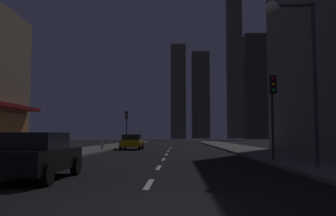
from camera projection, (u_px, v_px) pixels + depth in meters
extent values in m
cube|color=black|center=(170.00, 149.00, 38.84)|extent=(78.00, 136.00, 0.10)
cube|color=#605E59|center=(236.00, 147.00, 38.66)|extent=(4.00, 76.00, 0.15)
cube|color=#605E59|center=(105.00, 147.00, 39.03)|extent=(4.00, 76.00, 0.15)
cube|color=silver|center=(149.00, 184.00, 10.13)|extent=(0.16, 2.20, 0.01)
cube|color=silver|center=(159.00, 168.00, 15.32)|extent=(0.16, 2.20, 0.01)
cube|color=silver|center=(163.00, 159.00, 20.50)|extent=(0.16, 2.20, 0.01)
cube|color=silver|center=(166.00, 155.00, 25.68)|extent=(0.16, 2.20, 0.01)
cube|color=silver|center=(168.00, 151.00, 30.87)|extent=(0.16, 2.20, 0.01)
cube|color=silver|center=(170.00, 149.00, 36.05)|extent=(0.16, 2.20, 0.01)
cube|color=silver|center=(171.00, 147.00, 41.23)|extent=(0.16, 2.20, 0.01)
cube|color=#534F3E|center=(178.00, 92.00, 139.38)|extent=(5.74, 5.38, 36.12)
cube|color=#494637|center=(200.00, 95.00, 160.86)|extent=(7.62, 8.18, 37.92)
cube|color=#353328|center=(257.00, 87.00, 128.58)|extent=(8.93, 6.05, 37.06)
cube|color=#4F4B3B|center=(234.00, 56.00, 161.20)|extent=(6.32, 6.39, 72.61)
cube|color=black|center=(35.00, 160.00, 11.23)|extent=(1.80, 4.20, 0.65)
cube|color=black|center=(33.00, 142.00, 11.07)|extent=(1.64, 2.00, 0.55)
cylinder|color=black|center=(26.00, 165.00, 12.63)|extent=(0.22, 0.68, 0.68)
cylinder|color=black|center=(76.00, 165.00, 12.58)|extent=(0.22, 0.68, 0.68)
cylinder|color=black|center=(47.00, 173.00, 9.79)|extent=(0.22, 0.68, 0.68)
sphere|color=white|center=(42.00, 155.00, 13.29)|extent=(0.18, 0.18, 0.18)
sphere|color=white|center=(72.00, 155.00, 13.26)|extent=(0.18, 0.18, 0.18)
cube|color=gold|center=(132.00, 143.00, 35.03)|extent=(1.80, 4.20, 0.65)
cube|color=black|center=(132.00, 137.00, 34.87)|extent=(1.64, 2.00, 0.55)
cylinder|color=black|center=(125.00, 146.00, 36.43)|extent=(0.22, 0.68, 0.68)
cylinder|color=black|center=(142.00, 146.00, 36.38)|extent=(0.22, 0.68, 0.68)
cylinder|color=black|center=(121.00, 146.00, 33.64)|extent=(0.22, 0.68, 0.68)
cylinder|color=black|center=(140.00, 146.00, 33.59)|extent=(0.22, 0.68, 0.68)
sphere|color=white|center=(129.00, 142.00, 37.09)|extent=(0.18, 0.18, 0.18)
sphere|color=white|center=(140.00, 142.00, 37.06)|extent=(0.18, 0.18, 0.18)
cylinder|color=#B2B2B2|center=(102.00, 146.00, 32.25)|extent=(0.22, 0.22, 0.55)
sphere|color=#B2B2B2|center=(102.00, 143.00, 32.27)|extent=(0.21, 0.21, 0.21)
cylinder|color=#B2B2B2|center=(102.00, 149.00, 32.23)|extent=(0.30, 0.30, 0.06)
cylinder|color=#B2B2B2|center=(100.00, 146.00, 32.25)|extent=(0.10, 0.10, 0.10)
cylinder|color=#B2B2B2|center=(104.00, 146.00, 32.24)|extent=(0.10, 0.10, 0.10)
cylinder|color=#2D2D2D|center=(272.00, 117.00, 18.00)|extent=(0.12, 0.12, 4.20)
cube|color=black|center=(273.00, 85.00, 17.92)|extent=(0.32, 0.24, 0.90)
sphere|color=red|center=(273.00, 79.00, 17.81)|extent=(0.18, 0.18, 0.18)
sphere|color=#F2B20C|center=(274.00, 84.00, 17.79)|extent=(0.18, 0.18, 0.18)
sphere|color=#19D833|center=(274.00, 90.00, 17.77)|extent=(0.18, 0.18, 0.18)
cylinder|color=#2D2D2D|center=(127.00, 128.00, 44.94)|extent=(0.12, 0.12, 4.20)
cube|color=black|center=(127.00, 115.00, 44.86)|extent=(0.32, 0.24, 0.90)
sphere|color=red|center=(126.00, 113.00, 44.75)|extent=(0.18, 0.18, 0.18)
sphere|color=#F2B20C|center=(126.00, 115.00, 44.73)|extent=(0.18, 0.18, 0.18)
sphere|color=#19D833|center=(126.00, 117.00, 44.71)|extent=(0.18, 0.18, 0.18)
cylinder|color=#38383D|center=(315.00, 83.00, 14.27)|extent=(0.16, 0.16, 6.50)
cylinder|color=#38383D|center=(292.00, 5.00, 14.52)|extent=(1.60, 0.12, 0.12)
sphere|color=#FCF7CC|center=(272.00, 8.00, 14.54)|extent=(0.56, 0.56, 0.56)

